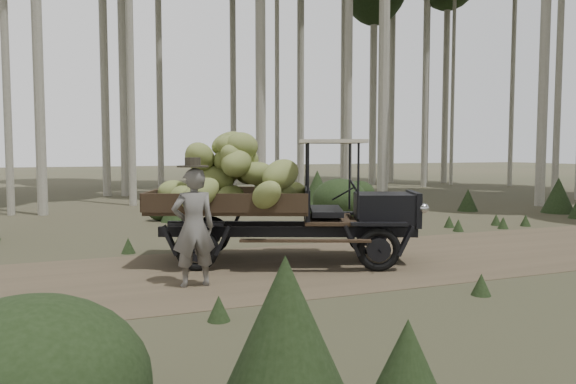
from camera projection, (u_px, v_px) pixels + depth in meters
The scene contains 5 objects.
ground at pixel (380, 260), 10.06m from camera, with size 120.00×120.00×0.00m, color #473D2B.
dirt_track at pixel (380, 260), 10.06m from camera, with size 70.00×4.00×0.01m, color brown.
banana_truck at pixel (257, 183), 9.78m from camera, with size 4.85×3.18×2.38m.
farmer at pixel (194, 226), 8.04m from camera, with size 0.63×0.46×1.86m.
undergrowth at pixel (453, 231), 9.89m from camera, with size 23.01×20.73×1.38m.
Camera 1 is at (-5.24, -8.61, 1.98)m, focal length 35.00 mm.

